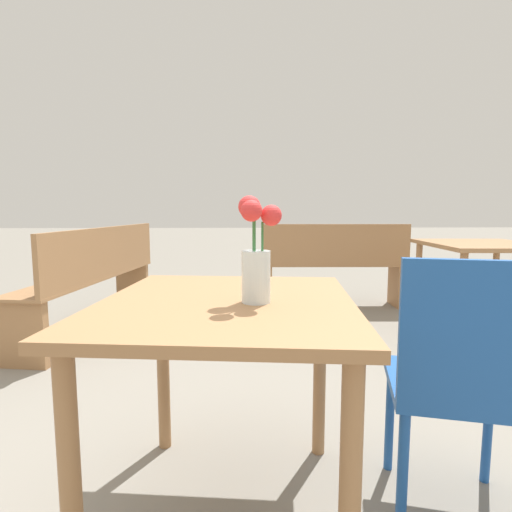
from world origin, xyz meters
name	(u,v)px	position (x,y,z in m)	size (l,w,h in m)	color
table_front	(228,334)	(0.00, 0.00, 0.61)	(0.84, 0.92, 0.72)	#9E7047
flower_vase	(256,258)	(0.09, -0.04, 0.85)	(0.13, 0.14, 0.32)	silver
cafe_chair	(462,376)	(0.71, -0.07, 0.49)	(0.49, 0.49, 0.86)	#1E519E
bench_near	(334,263)	(0.97, 2.74, 0.45)	(1.45, 0.40, 0.85)	#9E7047
bench_middle	(98,273)	(-1.14, 2.09, 0.47)	(0.61, 1.83, 0.85)	#9E7047
table_back	(482,258)	(1.86, 1.73, 0.63)	(0.81, 0.90, 0.74)	#9E7047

